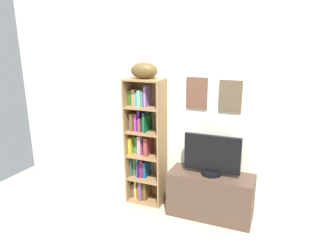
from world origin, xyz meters
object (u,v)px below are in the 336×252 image
object	(u,v)px
bookshelf	(144,144)
television	(212,156)
tv_stand	(210,195)
football	(144,71)

from	to	relation	value
bookshelf	television	bearing A→B (deg)	-5.08
television	tv_stand	bearing A→B (deg)	-90.00
bookshelf	television	size ratio (longest dim) A/B	2.46
bookshelf	television	xyz separation A→B (m)	(0.84, -0.07, -0.01)
bookshelf	football	size ratio (longest dim) A/B	5.00
tv_stand	bookshelf	bearing A→B (deg)	174.84
bookshelf	football	bearing A→B (deg)	-36.88
tv_stand	television	xyz separation A→B (m)	(0.00, 0.00, 0.46)
bookshelf	tv_stand	size ratio (longest dim) A/B	1.62
bookshelf	football	xyz separation A→B (m)	(0.04, -0.03, 0.86)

